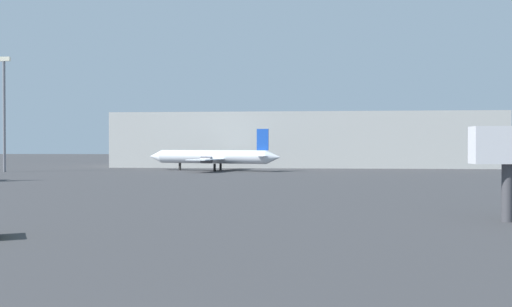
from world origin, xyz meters
TOP-DOWN VIEW (x-y plane):
  - airplane_distant at (-13.76, 93.96)m, footprint 27.55×20.16m
  - light_mast_left at (-51.73, 85.91)m, footprint 2.40×0.50m
  - terminal_building at (3.65, 119.20)m, footprint 86.11×24.74m

SIDE VIEW (x-z plane):
  - airplane_distant at x=-13.76m, z-range -1.32..6.73m
  - terminal_building at x=3.65m, z-range 0.00..12.30m
  - light_mast_left at x=-51.73m, z-range 1.28..22.66m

